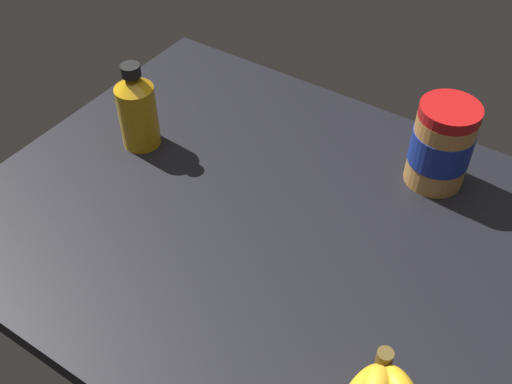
# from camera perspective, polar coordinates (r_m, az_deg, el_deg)

# --- Properties ---
(ground_plane) EXTENTS (0.88, 0.67, 0.03)m
(ground_plane) POSITION_cam_1_polar(r_m,az_deg,el_deg) (0.90, 2.01, -3.62)
(ground_plane) COLOR black
(peanut_butter_jar) EXTENTS (0.09, 0.09, 0.14)m
(peanut_butter_jar) POSITION_cam_1_polar(r_m,az_deg,el_deg) (0.95, 16.78, 4.18)
(peanut_butter_jar) COLOR #BF8442
(peanut_butter_jar) RESTS_ON ground_plane
(honey_bottle) EXTENTS (0.06, 0.06, 0.15)m
(honey_bottle) POSITION_cam_1_polar(r_m,az_deg,el_deg) (1.00, -10.94, 7.54)
(honey_bottle) COLOR #CC9014
(honey_bottle) RESTS_ON ground_plane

